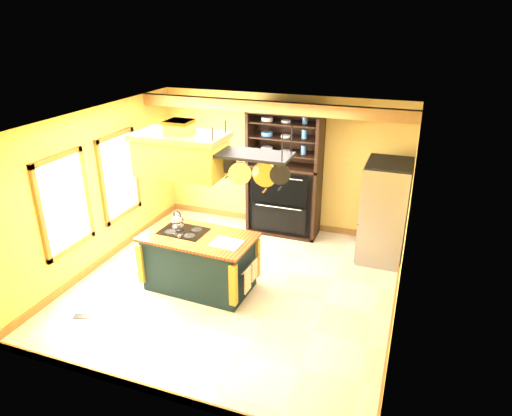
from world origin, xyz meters
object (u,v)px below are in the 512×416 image
Objects in this scene: range_hood at (181,152)px; kitchen_island at (199,261)px; hutch at (285,187)px; pot_rack at (253,161)px; refrigerator at (383,214)px.

kitchen_island is at bearing 0.26° from range_hood.
pot_rack is at bearing -84.31° from hutch.
refrigerator is at bearing 40.14° from kitchen_island.
refrigerator is 0.71× the size of hutch.
kitchen_island is 1.55× the size of pot_rack.
pot_rack is 0.46× the size of hutch.
kitchen_island is 1.97m from pot_rack.
pot_rack is (0.91, 0.00, 1.75)m from kitchen_island.
refrigerator is 2.01m from hutch.
kitchen_island is 1.33× the size of range_hood.
pot_rack is at bearing 0.16° from range_hood.
hutch is (-0.25, 2.46, -1.27)m from pot_rack.
hutch is at bearing 70.79° from range_hood.
range_hood is 0.76× the size of refrigerator.
range_hood is 1.10m from pot_rack.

